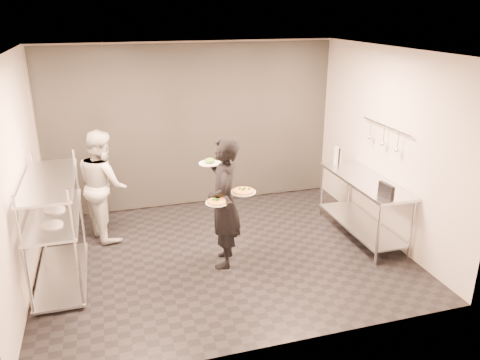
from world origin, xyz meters
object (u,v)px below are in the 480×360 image
object	(u,v)px
chef	(103,185)
pizza_plate_near	(217,202)
pass_rack	(55,224)
pizza_plate_far	(243,191)
prep_counter	(363,197)
bottle_green	(336,155)
bottle_dark	(339,156)
bottle_clear	(340,156)
waiter	(224,203)
salad_plate	(210,162)
pos_monitor	(386,191)

from	to	relation	value
chef	pizza_plate_near	size ratio (longest dim) A/B	5.73
pass_rack	pizza_plate_far	xyz separation A→B (m)	(2.33, -0.39, 0.33)
prep_counter	bottle_green	xyz separation A→B (m)	(-0.07, 0.80, 0.43)
bottle_green	pizza_plate_far	bearing A→B (deg)	-148.35
pizza_plate_far	bottle_dark	bearing A→B (deg)	31.08
prep_counter	pizza_plate_near	xyz separation A→B (m)	(-2.37, -0.45, 0.39)
bottle_green	bottle_dark	xyz separation A→B (m)	(0.04, 0.00, -0.02)
bottle_clear	pizza_plate_near	bearing A→B (deg)	-152.11
pass_rack	waiter	size ratio (longest dim) A/B	0.90
waiter	bottle_clear	size ratio (longest dim) A/B	7.89
chef	bottle_dark	bearing A→B (deg)	-113.15
prep_counter	bottle_green	distance (m)	0.91
salad_plate	pos_monitor	distance (m)	2.37
salad_plate	bottle_clear	bearing A→B (deg)	17.68
pass_rack	bottle_green	size ratio (longest dim) A/B	5.86
prep_counter	bottle_dark	xyz separation A→B (m)	(-0.02, 0.80, 0.41)
waiter	chef	size ratio (longest dim) A/B	1.07
prep_counter	bottle_green	world-z (taller)	bottle_green
chef	bottle_dark	xyz separation A→B (m)	(3.71, -0.30, 0.21)
pass_rack	chef	distance (m)	1.26
prep_counter	bottle_dark	bearing A→B (deg)	91.64
bottle_dark	bottle_green	bearing A→B (deg)	180.00
waiter	salad_plate	distance (m)	0.58
waiter	pos_monitor	xyz separation A→B (m)	(2.09, -0.50, 0.13)
waiter	bottle_green	distance (m)	2.38
pizza_plate_far	bottle_clear	world-z (taller)	bottle_clear
bottle_clear	pass_rack	bearing A→B (deg)	-169.50
pizza_plate_near	salad_plate	world-z (taller)	salad_plate
pass_rack	bottle_green	world-z (taller)	pass_rack
pizza_plate_near	bottle_green	size ratio (longest dim) A/B	1.06
waiter	salad_plate	bearing A→B (deg)	-138.55
pass_rack	bottle_clear	bearing A→B (deg)	10.50
waiter	pizza_plate_far	size ratio (longest dim) A/B	5.54
bottle_dark	pizza_plate_near	bearing A→B (deg)	-151.88
bottle_green	prep_counter	bearing A→B (deg)	-85.24
pizza_plate_far	salad_plate	size ratio (longest dim) A/B	1.10
pizza_plate_far	bottle_clear	bearing A→B (deg)	30.79
waiter	pizza_plate_far	xyz separation A→B (m)	(0.21, -0.18, 0.21)
pizza_plate_near	bottle_clear	world-z (taller)	bottle_clear
prep_counter	waiter	world-z (taller)	waiter
bottle_dark	pos_monitor	bearing A→B (deg)	-93.66
bottle_green	bottle_clear	xyz separation A→B (m)	(0.07, 0.00, -0.02)
pizza_plate_far	chef	bearing A→B (deg)	139.16
chef	bottle_green	distance (m)	3.68
pass_rack	bottle_dark	xyz separation A→B (m)	(4.31, 0.80, 0.27)
chef	bottle_green	size ratio (longest dim) A/B	6.09
salad_plate	bottle_dark	distance (m)	2.45
pos_monitor	bottle_clear	distance (m)	1.52
salad_plate	chef	bearing A→B (deg)	143.26
pass_rack	bottle_dark	bearing A→B (deg)	10.56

